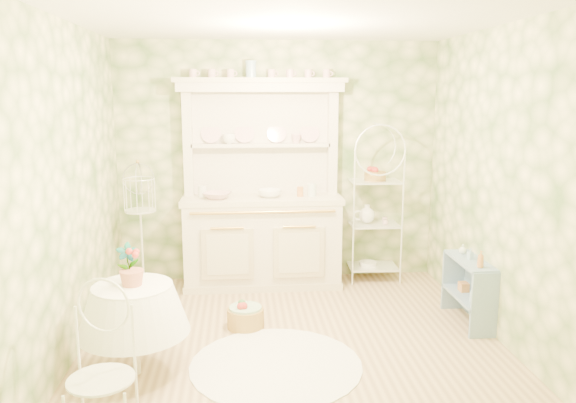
{
  "coord_description": "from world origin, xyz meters",
  "views": [
    {
      "loc": [
        -0.43,
        -4.53,
        2.13
      ],
      "look_at": [
        0.0,
        0.5,
        1.15
      ],
      "focal_mm": 35.0,
      "sensor_mm": 36.0,
      "label": 1
    }
  ],
  "objects": [
    {
      "name": "lace_rug",
      "position": [
        -0.17,
        -0.41,
        0.01
      ],
      "size": [
        1.4,
        1.4,
        0.01
      ],
      "primitive_type": "cylinder",
      "rotation": [
        0.0,
        0.0,
        0.02
      ],
      "color": "white",
      "rests_on": "floor"
    },
    {
      "name": "cup_right",
      "position": [
        0.19,
        1.68,
        1.61
      ],
      "size": [
        0.13,
        0.13,
        0.1
      ],
      "primitive_type": "imported",
      "rotation": [
        0.0,
        0.0,
        -0.18
      ],
      "color": "white",
      "rests_on": "kitchen_dresser"
    },
    {
      "name": "round_table",
      "position": [
        -1.25,
        -0.45,
        0.33
      ],
      "size": [
        0.62,
        0.62,
        0.65
      ],
      "primitive_type": "cylinder",
      "rotation": [
        0.0,
        0.0,
        -0.04
      ],
      "color": "white",
      "rests_on": "floor"
    },
    {
      "name": "bottle_amber",
      "position": [
        1.67,
        0.05,
        0.68
      ],
      "size": [
        0.07,
        0.07,
        0.15
      ],
      "primitive_type": "imported",
      "rotation": [
        0.0,
        0.0,
        0.28
      ],
      "color": "#C07A3C",
      "rests_on": "side_shelf"
    },
    {
      "name": "bottle_glass",
      "position": [
        1.68,
        0.49,
        0.65
      ],
      "size": [
        0.09,
        0.09,
        0.09
      ],
      "primitive_type": "imported",
      "rotation": [
        0.0,
        0.0,
        0.33
      ],
      "color": "silver",
      "rests_on": "side_shelf"
    },
    {
      "name": "wall_left",
      "position": [
        -1.8,
        0.0,
        1.35
      ],
      "size": [
        3.6,
        3.6,
        0.0
      ],
      "primitive_type": "plane",
      "color": "beige",
      "rests_on": "floor"
    },
    {
      "name": "kitchen_dresser",
      "position": [
        -0.2,
        1.52,
        1.15
      ],
      "size": [
        1.87,
        0.61,
        2.29
      ],
      "primitive_type": "cube",
      "color": "silver",
      "rests_on": "floor"
    },
    {
      "name": "floor_basket",
      "position": [
        -0.41,
        0.35,
        0.11
      ],
      "size": [
        0.39,
        0.39,
        0.21
      ],
      "primitive_type": "cylinder",
      "rotation": [
        0.0,
        0.0,
        0.22
      ],
      "color": "#AD8542",
      "rests_on": "floor"
    },
    {
      "name": "floor",
      "position": [
        0.0,
        0.0,
        0.0
      ],
      "size": [
        3.6,
        3.6,
        0.0
      ],
      "primitive_type": "plane",
      "color": "tan",
      "rests_on": "ground"
    },
    {
      "name": "wall_back",
      "position": [
        0.0,
        1.8,
        1.35
      ],
      "size": [
        3.6,
        3.6,
        0.0
      ],
      "primitive_type": "plane",
      "color": "beige",
      "rests_on": "floor"
    },
    {
      "name": "side_shelf",
      "position": [
        1.68,
        0.29,
        0.32
      ],
      "size": [
        0.37,
        0.78,
        0.64
      ],
      "primitive_type": "cube",
      "rotation": [
        0.0,
        0.0,
        -0.13
      ],
      "color": "#7C9AB8",
      "rests_on": "floor"
    },
    {
      "name": "bowl_white",
      "position": [
        -0.11,
        1.49,
        1.02
      ],
      "size": [
        0.34,
        0.34,
        0.08
      ],
      "primitive_type": "imported",
      "rotation": [
        0.0,
        0.0,
        0.37
      ],
      "color": "white",
      "rests_on": "kitchen_dresser"
    },
    {
      "name": "birdcage_stand",
      "position": [
        -1.49,
        1.36,
        0.77
      ],
      "size": [
        0.39,
        0.39,
        1.54
      ],
      "primitive_type": "cube",
      "rotation": [
        0.0,
        0.0,
        0.09
      ],
      "color": "white",
      "rests_on": "floor"
    },
    {
      "name": "ceiling",
      "position": [
        0.0,
        0.0,
        2.7
      ],
      "size": [
        3.6,
        3.6,
        0.0
      ],
      "primitive_type": "plane",
      "color": "white",
      "rests_on": "floor"
    },
    {
      "name": "wall_front",
      "position": [
        0.0,
        -1.8,
        1.35
      ],
      "size": [
        3.6,
        3.6,
        0.0
      ],
      "primitive_type": "plane",
      "color": "beige",
      "rests_on": "floor"
    },
    {
      "name": "bakers_rack",
      "position": [
        1.08,
        1.62,
        0.91
      ],
      "size": [
        0.58,
        0.42,
        1.82
      ],
      "primitive_type": "cube",
      "rotation": [
        0.0,
        0.0,
        -0.04
      ],
      "color": "white",
      "rests_on": "floor"
    },
    {
      "name": "bottle_blue",
      "position": [
        1.68,
        0.3,
        0.65
      ],
      "size": [
        0.05,
        0.05,
        0.1
      ],
      "primitive_type": "imported",
      "rotation": [
        0.0,
        0.0,
        0.17
      ],
      "color": "#9ABDD6",
      "rests_on": "side_shelf"
    },
    {
      "name": "potted_geranium",
      "position": [
        -1.28,
        -0.42,
        0.85
      ],
      "size": [
        0.19,
        0.15,
        0.32
      ],
      "primitive_type": "imported",
      "rotation": [
        0.0,
        0.0,
        0.21
      ],
      "color": "#3F7238",
      "rests_on": "round_table"
    },
    {
      "name": "bowl_floral",
      "position": [
        -0.68,
        1.44,
        1.02
      ],
      "size": [
        0.37,
        0.37,
        0.07
      ],
      "primitive_type": "imported",
      "rotation": [
        0.0,
        0.0,
        -0.38
      ],
      "color": "white",
      "rests_on": "kitchen_dresser"
    },
    {
      "name": "wall_right",
      "position": [
        1.8,
        0.0,
        1.35
      ],
      "size": [
        3.6,
        3.6,
        0.0
      ],
      "primitive_type": "plane",
      "color": "beige",
      "rests_on": "floor"
    },
    {
      "name": "cafe_chair",
      "position": [
        -1.28,
        -1.37,
        0.42
      ],
      "size": [
        0.48,
        0.48,
        0.85
      ],
      "primitive_type": "cube",
      "rotation": [
        0.0,
        0.0,
        -0.29
      ],
      "color": "white",
      "rests_on": "floor"
    },
    {
      "name": "cup_left",
      "position": [
        -0.55,
        1.68,
        1.61
      ],
      "size": [
        0.18,
        0.18,
        0.11
      ],
      "primitive_type": "imported",
      "rotation": [
        0.0,
        0.0,
        -0.33
      ],
      "color": "white",
      "rests_on": "kitchen_dresser"
    }
  ]
}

